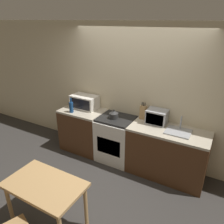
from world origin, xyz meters
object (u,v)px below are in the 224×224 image
(bottle, at_px, (71,107))
(stove_range, at_px, (116,139))
(kettle, at_px, (114,115))
(toaster_oven, at_px, (157,117))
(dining_table, at_px, (45,190))
(microwave, at_px, (85,102))

(bottle, bearing_deg, stove_range, 12.08)
(kettle, bearing_deg, toaster_oven, 13.25)
(bottle, bearing_deg, kettle, 10.71)
(stove_range, height_order, kettle, kettle)
(stove_range, relative_size, toaster_oven, 2.55)
(toaster_oven, bearing_deg, dining_table, -110.62)
(microwave, bearing_deg, toaster_oven, 1.04)
(microwave, bearing_deg, kettle, -11.09)
(toaster_oven, height_order, dining_table, toaster_oven)
(microwave, relative_size, dining_table, 0.55)
(stove_range, distance_m, bottle, 1.09)
(microwave, xyz_separation_m, bottle, (-0.09, -0.32, -0.02))
(stove_range, distance_m, dining_table, 1.86)
(kettle, xyz_separation_m, dining_table, (0.02, -1.82, -0.34))
(microwave, bearing_deg, stove_range, -8.56)
(bottle, bearing_deg, dining_table, -61.65)
(kettle, relative_size, dining_table, 0.17)
(bottle, height_order, toaster_oven, bottle)
(stove_range, relative_size, microwave, 1.64)
(toaster_oven, relative_size, dining_table, 0.35)
(dining_table, bearing_deg, stove_range, 89.33)
(kettle, xyz_separation_m, microwave, (-0.78, 0.15, 0.06))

